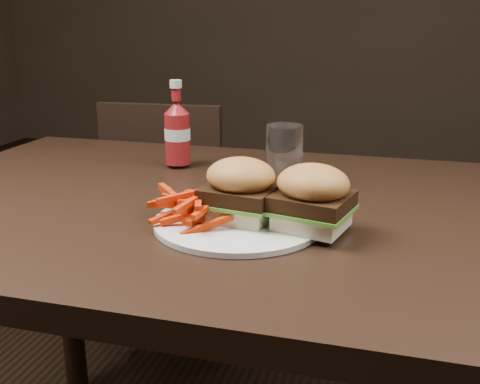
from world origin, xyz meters
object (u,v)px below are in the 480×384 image
(chair_far, at_px, (181,220))
(plate, at_px, (238,222))
(ketchup_bottle, at_px, (178,139))
(tumbler, at_px, (284,154))
(dining_table, at_px, (215,211))

(chair_far, xyz_separation_m, plate, (0.42, -0.82, 0.33))
(chair_far, relative_size, plate, 1.45)
(ketchup_bottle, bearing_deg, chair_far, 111.75)
(ketchup_bottle, relative_size, tumbler, 0.95)
(plate, relative_size, tumbler, 2.32)
(plate, height_order, tumbler, tumbler)
(chair_far, height_order, plate, plate)
(chair_far, distance_m, ketchup_bottle, 0.67)
(tumbler, bearing_deg, ketchup_bottle, 166.93)
(plate, xyz_separation_m, ketchup_bottle, (-0.22, 0.31, 0.06))
(dining_table, relative_size, chair_far, 3.24)
(ketchup_bottle, distance_m, tumbler, 0.24)
(dining_table, height_order, tumbler, tumbler)
(ketchup_bottle, bearing_deg, dining_table, -53.67)
(dining_table, distance_m, plate, 0.13)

